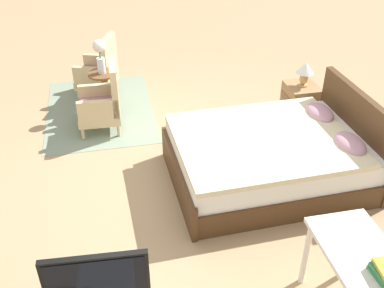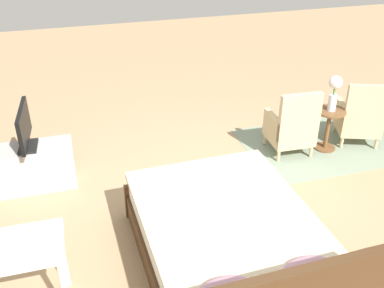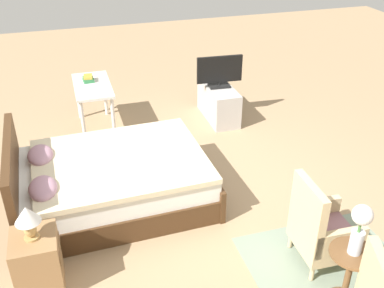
{
  "view_description": "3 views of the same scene",
  "coord_description": "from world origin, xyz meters",
  "px_view_note": "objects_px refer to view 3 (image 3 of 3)",
  "views": [
    {
      "loc": [
        4.05,
        -0.75,
        3.2
      ],
      "look_at": [
        0.34,
        0.03,
        0.68
      ],
      "focal_mm": 42.0,
      "sensor_mm": 36.0,
      "label": 1
    },
    {
      "loc": [
        1.4,
        3.8,
        3.12
      ],
      "look_at": [
        0.29,
        -0.06,
        0.81
      ],
      "focal_mm": 42.0,
      "sensor_mm": 36.0,
      "label": 2
    },
    {
      "loc": [
        -4.08,
        1.3,
        3.21
      ],
      "look_at": [
        0.01,
        0.07,
        0.76
      ],
      "focal_mm": 42.0,
      "sensor_mm": 36.0,
      "label": 3
    }
  ],
  "objects_px": {
    "vanity_desk": "(93,91)",
    "armchair_by_window_right": "(321,230)",
    "bed": "(110,181)",
    "nightstand": "(38,263)",
    "side_table": "(349,271)",
    "flower_vase": "(360,225)",
    "tv_flatscreen": "(219,71)",
    "table_lamp": "(28,218)",
    "tv_stand": "(219,102)",
    "book_stack": "(88,79)"
  },
  "relations": [
    {
      "from": "nightstand",
      "to": "tv_stand",
      "type": "bearing_deg",
      "value": -43.88
    },
    {
      "from": "tv_stand",
      "to": "vanity_desk",
      "type": "distance_m",
      "value": 1.94
    },
    {
      "from": "tv_flatscreen",
      "to": "book_stack",
      "type": "bearing_deg",
      "value": 81.03
    },
    {
      "from": "vanity_desk",
      "to": "flower_vase",
      "type": "bearing_deg",
      "value": -156.4
    },
    {
      "from": "armchair_by_window_right",
      "to": "flower_vase",
      "type": "xyz_separation_m",
      "value": [
        -0.52,
        0.03,
        0.49
      ]
    },
    {
      "from": "armchair_by_window_right",
      "to": "table_lamp",
      "type": "relative_size",
      "value": 2.79
    },
    {
      "from": "armchair_by_window_right",
      "to": "bed",
      "type": "bearing_deg",
      "value": 50.08
    },
    {
      "from": "armchair_by_window_right",
      "to": "table_lamp",
      "type": "xyz_separation_m",
      "value": [
        0.43,
        2.59,
        0.41
      ]
    },
    {
      "from": "flower_vase",
      "to": "table_lamp",
      "type": "relative_size",
      "value": 1.45
    },
    {
      "from": "vanity_desk",
      "to": "book_stack",
      "type": "height_order",
      "value": "book_stack"
    },
    {
      "from": "bed",
      "to": "armchair_by_window_right",
      "type": "distance_m",
      "value": 2.35
    },
    {
      "from": "vanity_desk",
      "to": "side_table",
      "type": "bearing_deg",
      "value": -156.4
    },
    {
      "from": "tv_stand",
      "to": "tv_flatscreen",
      "type": "xyz_separation_m",
      "value": [
        0.0,
        -0.0,
        0.52
      ]
    },
    {
      "from": "side_table",
      "to": "flower_vase",
      "type": "height_order",
      "value": "flower_vase"
    },
    {
      "from": "armchair_by_window_right",
      "to": "vanity_desk",
      "type": "xyz_separation_m",
      "value": [
        3.43,
        1.76,
        0.23
      ]
    },
    {
      "from": "tv_flatscreen",
      "to": "table_lamp",
      "type": "bearing_deg",
      "value": 136.13
    },
    {
      "from": "tv_stand",
      "to": "tv_flatscreen",
      "type": "distance_m",
      "value": 0.52
    },
    {
      "from": "bed",
      "to": "tv_flatscreen",
      "type": "distance_m",
      "value": 2.66
    },
    {
      "from": "bed",
      "to": "vanity_desk",
      "type": "distance_m",
      "value": 1.95
    },
    {
      "from": "nightstand",
      "to": "tv_stand",
      "type": "height_order",
      "value": "nightstand"
    },
    {
      "from": "table_lamp",
      "to": "tv_flatscreen",
      "type": "distance_m",
      "value": 3.94
    },
    {
      "from": "bed",
      "to": "book_stack",
      "type": "bearing_deg",
      "value": -0.1
    },
    {
      "from": "armchair_by_window_right",
      "to": "side_table",
      "type": "xyz_separation_m",
      "value": [
        -0.52,
        0.03,
        -0.02
      ]
    },
    {
      "from": "side_table",
      "to": "flower_vase",
      "type": "bearing_deg",
      "value": 26.57
    },
    {
      "from": "table_lamp",
      "to": "vanity_desk",
      "type": "distance_m",
      "value": 3.13
    },
    {
      "from": "tv_stand",
      "to": "vanity_desk",
      "type": "bearing_deg",
      "value": 84.86
    },
    {
      "from": "side_table",
      "to": "tv_stand",
      "type": "distance_m",
      "value": 3.79
    },
    {
      "from": "armchair_by_window_right",
      "to": "vanity_desk",
      "type": "bearing_deg",
      "value": 27.17
    },
    {
      "from": "armchair_by_window_right",
      "to": "side_table",
      "type": "distance_m",
      "value": 0.52
    },
    {
      "from": "armchair_by_window_right",
      "to": "tv_stand",
      "type": "xyz_separation_m",
      "value": [
        3.26,
        -0.14,
        -0.12
      ]
    },
    {
      "from": "flower_vase",
      "to": "side_table",
      "type": "bearing_deg",
      "value": -153.43
    },
    {
      "from": "armchair_by_window_right",
      "to": "book_stack",
      "type": "height_order",
      "value": "armchair_by_window_right"
    },
    {
      "from": "bed",
      "to": "nightstand",
      "type": "xyz_separation_m",
      "value": [
        -1.08,
        0.79,
        -0.01
      ]
    },
    {
      "from": "tv_stand",
      "to": "vanity_desk",
      "type": "height_order",
      "value": "vanity_desk"
    },
    {
      "from": "armchair_by_window_right",
      "to": "table_lamp",
      "type": "distance_m",
      "value": 2.66
    },
    {
      "from": "nightstand",
      "to": "book_stack",
      "type": "height_order",
      "value": "book_stack"
    },
    {
      "from": "tv_stand",
      "to": "vanity_desk",
      "type": "xyz_separation_m",
      "value": [
        0.17,
        1.9,
        0.35
      ]
    },
    {
      "from": "nightstand",
      "to": "armchair_by_window_right",
      "type": "bearing_deg",
      "value": -99.32
    },
    {
      "from": "flower_vase",
      "to": "tv_flatscreen",
      "type": "relative_size",
      "value": 0.68
    },
    {
      "from": "vanity_desk",
      "to": "armchair_by_window_right",
      "type": "bearing_deg",
      "value": -152.83
    },
    {
      "from": "armchair_by_window_right",
      "to": "tv_stand",
      "type": "relative_size",
      "value": 0.96
    },
    {
      "from": "tv_stand",
      "to": "book_stack",
      "type": "bearing_deg",
      "value": 80.97
    },
    {
      "from": "bed",
      "to": "book_stack",
      "type": "distance_m",
      "value": 2.11
    },
    {
      "from": "bed",
      "to": "tv_stand",
      "type": "bearing_deg",
      "value": -47.92
    },
    {
      "from": "armchair_by_window_right",
      "to": "book_stack",
      "type": "bearing_deg",
      "value": 26.76
    },
    {
      "from": "armchair_by_window_right",
      "to": "nightstand",
      "type": "distance_m",
      "value": 2.63
    },
    {
      "from": "bed",
      "to": "nightstand",
      "type": "bearing_deg",
      "value": 144.01
    },
    {
      "from": "flower_vase",
      "to": "tv_stand",
      "type": "height_order",
      "value": "flower_vase"
    },
    {
      "from": "bed",
      "to": "table_lamp",
      "type": "distance_m",
      "value": 1.43
    },
    {
      "from": "vanity_desk",
      "to": "book_stack",
      "type": "relative_size",
      "value": 5.28
    }
  ]
}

